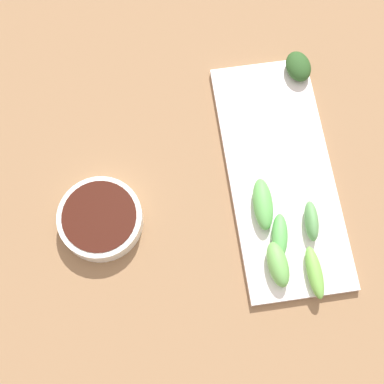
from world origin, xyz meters
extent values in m
cube|color=#906C4A|center=(0.00, 0.00, 0.01)|extent=(2.10, 2.10, 0.02)
cylinder|color=white|center=(-0.15, -0.03, 0.04)|extent=(0.13, 0.13, 0.03)
cylinder|color=#3A140C|center=(-0.15, -0.03, 0.04)|extent=(0.11, 0.11, 0.02)
cube|color=white|center=(0.13, 0.01, 0.03)|extent=(0.16, 0.39, 0.01)
ellipsoid|color=#5FA259|center=(0.16, -0.08, 0.05)|extent=(0.03, 0.06, 0.03)
ellipsoid|color=#2A5222|center=(0.19, 0.18, 0.05)|extent=(0.04, 0.06, 0.03)
ellipsoid|color=#6CB755|center=(0.10, -0.14, 0.05)|extent=(0.03, 0.07, 0.03)
ellipsoid|color=#5EB655|center=(0.09, -0.04, 0.05)|extent=(0.04, 0.08, 0.03)
ellipsoid|color=#5DBB57|center=(0.11, -0.10, 0.04)|extent=(0.04, 0.07, 0.02)
ellipsoid|color=#73BA4B|center=(0.15, -0.16, 0.04)|extent=(0.02, 0.08, 0.02)
camera|label=1|loc=(-0.05, -0.28, 0.85)|focal=52.60mm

